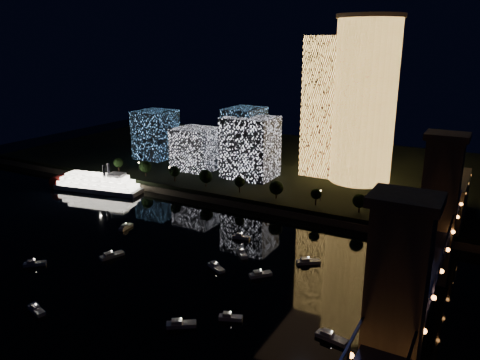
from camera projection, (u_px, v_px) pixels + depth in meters
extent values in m
plane|color=black|center=(188.00, 297.00, 147.24)|extent=(520.00, 520.00, 0.00)
cube|color=black|center=(341.00, 171.00, 280.87)|extent=(420.00, 160.00, 5.00)
cube|color=#6B5E4C|center=(290.00, 213.00, 215.67)|extent=(420.00, 6.00, 3.00)
cylinder|color=#FFB751|center=(364.00, 103.00, 242.35)|extent=(32.00, 32.00, 83.49)
cylinder|color=#6B5E4C|center=(371.00, 16.00, 230.25)|extent=(34.00, 34.00, 2.00)
cube|color=#FFB751|center=(329.00, 107.00, 257.82)|extent=(23.72, 23.72, 75.48)
cube|color=white|center=(250.00, 147.00, 256.62)|extent=(27.10, 22.93, 33.35)
cube|color=#5090DA|center=(244.00, 140.00, 267.69)|extent=(18.29, 23.78, 36.58)
cube|color=white|center=(197.00, 149.00, 274.09)|extent=(24.17, 21.97, 24.17)
cube|color=#5090DA|center=(156.00, 134.00, 300.89)|extent=(21.66, 23.82, 30.32)
cube|color=#171D4A|center=(409.00, 299.00, 112.01)|extent=(10.00, 260.00, 2.00)
cube|color=#6B5E4C|center=(438.00, 212.00, 152.29)|extent=(11.00, 9.00, 48.00)
cube|color=#6B5E4C|center=(394.00, 318.00, 93.52)|extent=(11.00, 9.00, 48.00)
cube|color=#6B5E4C|center=(448.00, 136.00, 145.22)|extent=(13.00, 11.00, 2.00)
cube|color=#6B5E4C|center=(406.00, 200.00, 86.45)|extent=(13.00, 11.00, 2.00)
cube|color=#171D4A|center=(390.00, 267.00, 112.35)|extent=(0.50, 150.00, 0.50)
cube|color=#171D4A|center=(434.00, 277.00, 107.71)|extent=(0.50, 150.00, 0.50)
cube|color=#6B5E4C|center=(449.00, 203.00, 197.81)|extent=(12.00, 40.00, 23.00)
cube|color=#171D4A|center=(377.00, 304.00, 103.27)|extent=(0.50, 0.50, 7.00)
cube|color=#171D4A|center=(398.00, 261.00, 123.42)|extent=(0.50, 0.50, 7.00)
cube|color=#171D4A|center=(414.00, 230.00, 143.57)|extent=(0.50, 0.50, 7.00)
cube|color=#171D4A|center=(426.00, 207.00, 163.72)|extent=(0.50, 0.50, 7.00)
sphere|color=orange|center=(386.00, 286.00, 114.05)|extent=(1.20, 1.20, 1.20)
sphere|color=orange|center=(416.00, 226.00, 151.84)|extent=(1.20, 1.20, 1.20)
sphere|color=orange|center=(435.00, 189.00, 189.62)|extent=(1.20, 1.20, 1.20)
cube|color=silver|center=(98.00, 189.00, 251.85)|extent=(50.47, 19.90, 2.46)
cube|color=white|center=(98.00, 184.00, 251.18)|extent=(46.25, 18.16, 2.26)
cube|color=white|center=(97.00, 180.00, 250.54)|extent=(42.03, 16.41, 2.26)
cube|color=white|center=(97.00, 176.00, 249.91)|extent=(35.79, 14.30, 2.26)
cube|color=silver|center=(117.00, 175.00, 245.58)|extent=(9.18, 7.52, 1.85)
cylinder|color=black|center=(104.00, 171.00, 244.96)|extent=(1.44, 1.44, 6.16)
cylinder|color=black|center=(109.00, 169.00, 248.69)|extent=(1.44, 1.44, 6.16)
cylinder|color=maroon|center=(60.00, 181.00, 258.87)|extent=(8.72, 10.37, 7.18)
cube|color=silver|center=(231.00, 318.00, 134.92)|extent=(7.14, 4.59, 1.20)
cube|color=silver|center=(227.00, 314.00, 134.73)|extent=(2.88, 2.54, 1.00)
sphere|color=white|center=(231.00, 312.00, 134.36)|extent=(0.36, 0.36, 0.36)
cube|color=silver|center=(181.00, 325.00, 131.71)|extent=(8.42, 7.04, 1.20)
cube|color=silver|center=(177.00, 321.00, 131.27)|extent=(3.66, 3.48, 1.00)
sphere|color=white|center=(181.00, 318.00, 131.15)|extent=(0.36, 0.36, 0.36)
cube|color=silver|center=(35.00, 264.00, 167.78)|extent=(7.29, 6.82, 1.20)
cube|color=silver|center=(31.00, 261.00, 167.23)|extent=(3.29, 3.23, 1.00)
sphere|color=white|center=(34.00, 259.00, 167.21)|extent=(0.36, 0.36, 0.36)
cube|color=silver|center=(112.00, 256.00, 174.34)|extent=(5.98, 9.37, 1.20)
cube|color=silver|center=(108.00, 254.00, 173.21)|extent=(3.32, 3.77, 1.00)
sphere|color=white|center=(112.00, 251.00, 173.78)|extent=(0.36, 0.36, 0.36)
cube|color=silver|center=(126.00, 227.00, 201.08)|extent=(2.81, 7.35, 1.20)
cube|color=silver|center=(124.00, 226.00, 199.83)|extent=(2.05, 2.65, 1.00)
sphere|color=white|center=(126.00, 223.00, 200.52)|extent=(0.36, 0.36, 0.36)
cube|color=silver|center=(216.00, 268.00, 164.99)|extent=(8.23, 5.95, 1.20)
cube|color=silver|center=(215.00, 263.00, 165.63)|extent=(3.43, 3.12, 1.00)
sphere|color=white|center=(216.00, 262.00, 164.42)|extent=(0.36, 0.36, 0.36)
cube|color=silver|center=(37.00, 310.00, 138.72)|extent=(7.68, 4.11, 1.20)
cube|color=silver|center=(35.00, 306.00, 139.14)|extent=(2.96, 2.49, 1.00)
sphere|color=white|center=(36.00, 304.00, 138.16)|extent=(0.36, 0.36, 0.36)
cube|color=silver|center=(308.00, 262.00, 169.33)|extent=(8.51, 7.35, 1.20)
cube|color=silver|center=(305.00, 259.00, 168.85)|extent=(3.74, 3.59, 1.00)
sphere|color=white|center=(309.00, 257.00, 168.76)|extent=(0.36, 0.36, 0.36)
cube|color=silver|center=(241.00, 237.00, 190.68)|extent=(7.08, 3.42, 1.20)
cube|color=silver|center=(239.00, 234.00, 190.67)|extent=(2.67, 2.18, 1.00)
sphere|color=white|center=(241.00, 233.00, 190.11)|extent=(0.36, 0.36, 0.36)
cube|color=silver|center=(331.00, 338.00, 125.72)|extent=(9.05, 4.14, 1.20)
cube|color=silver|center=(327.00, 333.00, 126.18)|extent=(3.37, 2.72, 1.00)
sphere|color=white|center=(332.00, 332.00, 125.15)|extent=(0.36, 0.36, 0.36)
cube|color=silver|center=(261.00, 275.00, 160.05)|extent=(7.09, 7.40, 1.20)
cube|color=silver|center=(257.00, 272.00, 159.39)|extent=(3.33, 3.37, 1.00)
sphere|color=white|center=(261.00, 269.00, 159.49)|extent=(0.36, 0.36, 0.36)
cube|color=silver|center=(242.00, 254.00, 175.92)|extent=(7.18, 7.22, 1.20)
cube|color=silver|center=(241.00, 250.00, 176.68)|extent=(3.32, 3.33, 1.00)
sphere|color=white|center=(242.00, 249.00, 175.36)|extent=(0.36, 0.36, 0.36)
cylinder|color=black|center=(119.00, 168.00, 270.15)|extent=(0.70, 0.70, 4.00)
sphere|color=black|center=(118.00, 163.00, 269.16)|extent=(5.60, 5.60, 5.60)
cylinder|color=black|center=(146.00, 173.00, 260.88)|extent=(0.70, 0.70, 4.00)
sphere|color=black|center=(145.00, 167.00, 259.89)|extent=(6.72, 6.72, 6.72)
cylinder|color=black|center=(175.00, 178.00, 251.60)|extent=(0.70, 0.70, 4.00)
sphere|color=black|center=(174.00, 171.00, 250.61)|extent=(5.85, 5.85, 5.85)
cylinder|color=black|center=(206.00, 183.00, 242.33)|extent=(0.70, 0.70, 4.00)
sphere|color=black|center=(206.00, 176.00, 241.34)|extent=(6.95, 6.95, 6.95)
cylinder|color=black|center=(240.00, 188.00, 233.06)|extent=(0.70, 0.70, 4.00)
sphere|color=black|center=(240.00, 182.00, 232.07)|extent=(5.21, 5.21, 5.21)
cylinder|color=black|center=(276.00, 194.00, 223.79)|extent=(0.70, 0.70, 4.00)
sphere|color=black|center=(276.00, 188.00, 222.79)|extent=(6.91, 6.91, 6.91)
cylinder|color=black|center=(316.00, 201.00, 214.51)|extent=(0.70, 0.70, 4.00)
sphere|color=black|center=(316.00, 194.00, 213.52)|extent=(5.09, 5.09, 5.09)
cylinder|color=black|center=(359.00, 208.00, 205.24)|extent=(0.70, 0.70, 4.00)
sphere|color=black|center=(360.00, 201.00, 204.25)|extent=(6.27, 6.27, 6.27)
cylinder|color=black|center=(406.00, 216.00, 195.97)|extent=(0.70, 0.70, 4.00)
sphere|color=black|center=(407.00, 208.00, 194.98)|extent=(6.95, 6.95, 6.95)
cylinder|color=black|center=(139.00, 167.00, 270.41)|extent=(0.24, 0.24, 5.00)
sphere|color=#FFCC7F|center=(139.00, 163.00, 269.62)|extent=(0.70, 0.70, 0.70)
cylinder|color=black|center=(170.00, 172.00, 260.21)|extent=(0.24, 0.24, 5.00)
sphere|color=#FFCC7F|center=(169.00, 167.00, 259.42)|extent=(0.70, 0.70, 0.70)
cylinder|color=black|center=(203.00, 178.00, 250.01)|extent=(0.24, 0.24, 5.00)
sphere|color=#FFCC7F|center=(202.00, 173.00, 249.22)|extent=(0.70, 0.70, 0.70)
cylinder|color=black|center=(238.00, 183.00, 239.81)|extent=(0.24, 0.24, 5.00)
sphere|color=#FFCC7F|center=(238.00, 178.00, 239.02)|extent=(0.70, 0.70, 0.70)
cylinder|color=black|center=(278.00, 190.00, 229.61)|extent=(0.24, 0.24, 5.00)
sphere|color=#FFCC7F|center=(278.00, 184.00, 228.82)|extent=(0.70, 0.70, 0.70)
cylinder|color=black|center=(320.00, 196.00, 219.41)|extent=(0.24, 0.24, 5.00)
sphere|color=#FFCC7F|center=(321.00, 191.00, 218.62)|extent=(0.70, 0.70, 0.70)
cylinder|color=black|center=(367.00, 204.00, 209.21)|extent=(0.24, 0.24, 5.00)
sphere|color=#FFCC7F|center=(368.00, 198.00, 208.42)|extent=(0.70, 0.70, 0.70)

